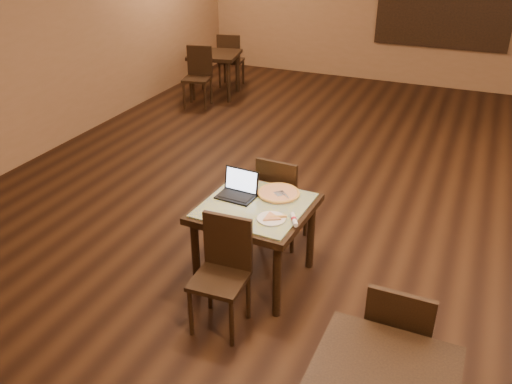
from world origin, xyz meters
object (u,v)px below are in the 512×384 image
at_px(tiled_table, 255,215).
at_px(other_table_b, 215,60).
at_px(other_table_c_chair_far, 398,336).
at_px(chair_main_far, 280,197).
at_px(laptop, 239,189).
at_px(other_table_b_chair_far, 230,58).
at_px(chair_main_near, 223,267).
at_px(pizza_pan, 279,194).
at_px(other_table_b_chair_near, 198,73).

distance_m(tiled_table, other_table_b, 5.46).
distance_m(other_table_b, other_table_c_chair_far, 6.96).
height_order(chair_main_far, laptop, laptop).
relative_size(other_table_b, other_table_b_chair_far, 0.97).
bearing_deg(chair_main_near, other_table_b_chair_far, 112.67).
xyz_separation_m(pizza_pan, other_table_b_chair_far, (-2.90, 5.02, -0.21)).
distance_m(other_table_b, other_table_b_chair_near, 0.58).
xyz_separation_m(laptop, other_table_b_chair_far, (-2.58, 5.16, -0.27)).
bearing_deg(other_table_b_chair_near, other_table_c_chair_far, -61.58).
relative_size(tiled_table, pizza_pan, 2.70).
bearing_deg(chair_main_near, pizza_pan, 79.23).
bearing_deg(other_table_b_chair_near, other_table_b, 76.63).
height_order(pizza_pan, other_table_b_chair_far, other_table_b_chair_far).
height_order(chair_main_near, other_table_b_chair_near, other_table_b_chair_near).
xyz_separation_m(chair_main_far, other_table_c_chair_far, (1.39, -1.49, 0.01)).
height_order(other_table_b_chair_far, other_table_c_chair_far, other_table_b_chair_far).
relative_size(other_table_b, other_table_b_chair_near, 0.97).
bearing_deg(other_table_c_chair_far, other_table_b_chair_far, -55.10).
xyz_separation_m(laptop, other_table_c_chair_far, (1.58, -0.98, -0.28)).
bearing_deg(laptop, other_table_c_chair_far, -27.79).
bearing_deg(other_table_c_chair_far, other_table_b, -52.33).
xyz_separation_m(other_table_b, other_table_b_chair_far, (0.02, 0.57, -0.08)).
distance_m(tiled_table, laptop, 0.28).
height_order(laptop, other_table_b_chair_far, laptop).
height_order(chair_main_far, other_table_b_chair_near, other_table_b_chair_near).
bearing_deg(chair_main_far, other_table_b_chair_near, -48.34).
bearing_deg(other_table_b, tiled_table, -70.84).
relative_size(tiled_table, laptop, 2.84).
bearing_deg(other_table_b, chair_main_near, -73.90).
distance_m(chair_main_far, laptop, 0.62).
distance_m(chair_main_near, other_table_c_chair_far, 1.41).
bearing_deg(other_table_b, laptop, -72.14).
bearing_deg(other_table_b_chair_far, chair_main_near, 103.61).
distance_m(pizza_pan, other_table_b_chair_far, 5.80).
distance_m(chair_main_far, pizza_pan, 0.46).
xyz_separation_m(tiled_table, other_table_b, (-2.79, 4.69, -0.03)).
bearing_deg(laptop, tiled_table, -23.06).
relative_size(laptop, other_table_b_chair_far, 0.35).
xyz_separation_m(pizza_pan, other_table_b, (-2.91, 4.45, -0.14)).
height_order(laptop, other_table_b, laptop).
bearing_deg(laptop, chair_main_far, 73.11).
relative_size(tiled_table, chair_main_near, 1.04).
bearing_deg(other_table_b_chair_far, other_table_b, 76.63).
bearing_deg(tiled_table, other_table_b_chair_near, 127.04).
height_order(other_table_b_chair_near, other_table_c_chair_far, other_table_b_chair_near).
xyz_separation_m(laptop, other_table_b_chair_near, (-2.61, 4.01, -0.27)).
relative_size(laptop, other_table_b, 0.35).
bearing_deg(other_table_c_chair_far, other_table_b_chair_near, -49.18).
xyz_separation_m(other_table_b_chair_near, other_table_b_chair_far, (0.03, 1.15, 0.00)).
distance_m(chair_main_near, other_table_b_chair_near, 5.50).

